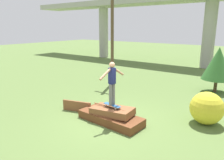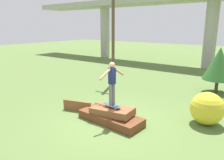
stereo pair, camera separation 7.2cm
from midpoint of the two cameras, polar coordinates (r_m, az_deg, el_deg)
The scene contains 9 objects.
ground_plane at distance 8.97m, azimuth -0.13°, elevation -10.85°, with size 80.00×80.00×0.00m, color #567038.
scrap_pile at distance 8.86m, azimuth -0.01°, elevation -9.35°, with size 2.73×1.19×0.65m.
scrap_plank_loose at distance 10.03m, azimuth -8.90°, elevation -6.77°, with size 1.34×0.47×0.48m.
skateboard at distance 8.65m, azimuth 0.24°, elevation -6.59°, with size 0.82×0.31×0.09m.
skater at distance 8.35m, azimuth 0.25°, elevation -0.07°, with size 0.26×1.29×1.70m.
highway_overpass at distance 21.83m, azimuth 25.13°, elevation 17.52°, with size 44.00×3.29×6.56m.
utility_pole at distance 14.20m, azimuth 0.44°, elevation 11.49°, with size 1.30×0.20×6.07m.
tree_behind_left at distance 13.78m, azimuth 26.32°, elevation 3.83°, with size 1.70×1.70×2.62m.
bush_yellow_flowering at distance 9.33m, azimuth 23.77°, elevation -6.81°, with size 1.29×1.29×1.29m.
Camera 2 is at (4.95, -6.46, 3.75)m, focal length 35.00 mm.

